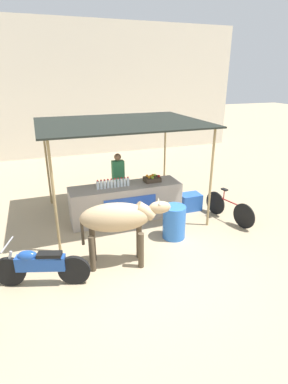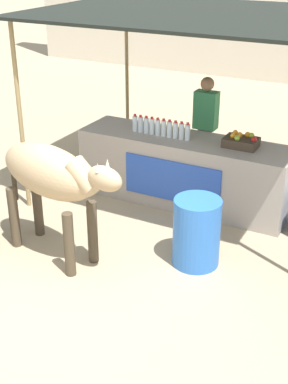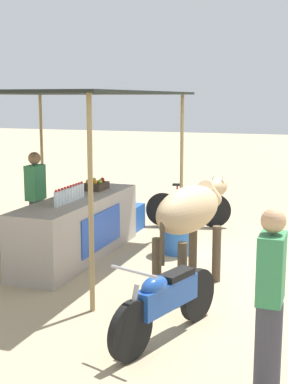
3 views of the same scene
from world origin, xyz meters
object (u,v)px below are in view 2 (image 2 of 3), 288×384
Objects in this scene: water_barrel at (197,232)px; stall_counter at (184,171)px; cow at (52,176)px; fruit_crate at (241,141)px; vendor_behind_counter at (205,130)px.

stall_counter is at bearing 119.12° from water_barrel.
cow is (-0.74, -2.02, 0.55)m from stall_counter.
water_barrel is (0.01, -1.47, -0.62)m from fruit_crate.
vendor_behind_counter is at bearing 138.18° from fruit_crate.
fruit_crate is 2.57m from cow.
water_barrel is at bearing -89.75° from fruit_crate.
cow is at bearing -104.99° from vendor_behind_counter.
cow reaches higher than stall_counter.
stall_counter is 0.96m from fruit_crate.
vendor_behind_counter is at bearing 89.97° from stall_counter.
cow is at bearing -126.23° from fruit_crate.
water_barrel is at bearing -70.04° from vendor_behind_counter.
vendor_behind_counter reaches higher than water_barrel.
stall_counter reaches higher than water_barrel.
vendor_behind_counter reaches higher than stall_counter.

